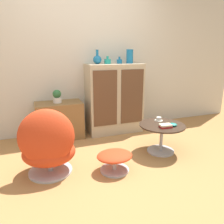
% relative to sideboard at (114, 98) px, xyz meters
% --- Properties ---
extents(ground_plane, '(12.00, 12.00, 0.00)m').
position_rel_sideboard_xyz_m(ground_plane, '(-0.52, -1.28, -0.58)').
color(ground_plane, '#A87542').
extents(wall_back, '(6.40, 0.06, 2.60)m').
position_rel_sideboard_xyz_m(wall_back, '(-0.52, 0.26, 0.72)').
color(wall_back, beige).
rests_on(wall_back, ground_plane).
extents(sideboard, '(0.93, 0.46, 1.17)m').
position_rel_sideboard_xyz_m(sideboard, '(0.00, 0.00, 0.00)').
color(sideboard, tan).
rests_on(sideboard, ground_plane).
extents(tv_console, '(0.72, 0.44, 0.58)m').
position_rel_sideboard_xyz_m(tv_console, '(-0.93, 0.01, -0.29)').
color(tv_console, brown).
rests_on(tv_console, ground_plane).
extents(egg_chair, '(0.68, 0.64, 0.80)m').
position_rel_sideboard_xyz_m(egg_chair, '(-1.19, -1.08, -0.23)').
color(egg_chair, '#B7B7BC').
rests_on(egg_chair, ground_plane).
extents(ottoman, '(0.42, 0.36, 0.24)m').
position_rel_sideboard_xyz_m(ottoman, '(-0.47, -1.26, -0.42)').
color(ottoman, '#B7B7BC').
rests_on(ottoman, ground_plane).
extents(coffee_table, '(0.62, 0.62, 0.40)m').
position_rel_sideboard_xyz_m(coffee_table, '(0.32, -1.01, -0.31)').
color(coffee_table, '#B7B7BC').
rests_on(coffee_table, ground_plane).
extents(vase_leftmost, '(0.13, 0.13, 0.22)m').
position_rel_sideboard_xyz_m(vase_leftmost, '(-0.29, 0.00, 0.66)').
color(vase_leftmost, '#196699').
rests_on(vase_leftmost, sideboard).
extents(vase_inner_left, '(0.11, 0.11, 0.12)m').
position_rel_sideboard_xyz_m(vase_inner_left, '(-0.11, 0.00, 0.62)').
color(vase_inner_left, teal).
rests_on(vase_inner_left, sideboard).
extents(vase_inner_right, '(0.09, 0.09, 0.11)m').
position_rel_sideboard_xyz_m(vase_inner_right, '(0.09, 0.00, 0.62)').
color(vase_inner_right, '#196699').
rests_on(vase_inner_right, sideboard).
extents(vase_rightmost, '(0.11, 0.11, 0.23)m').
position_rel_sideboard_xyz_m(vase_rightmost, '(0.28, 0.00, 0.70)').
color(vase_rightmost, '#196699').
rests_on(vase_rightmost, sideboard).
extents(potted_plant, '(0.13, 0.13, 0.20)m').
position_rel_sideboard_xyz_m(potted_plant, '(-0.95, 0.01, 0.10)').
color(potted_plant, silver).
rests_on(potted_plant, tv_console).
extents(teacup, '(0.12, 0.12, 0.05)m').
position_rel_sideboard_xyz_m(teacup, '(0.37, -0.84, -0.16)').
color(teacup, silver).
rests_on(teacup, coffee_table).
extents(book_stack, '(0.16, 0.11, 0.04)m').
position_rel_sideboard_xyz_m(book_stack, '(0.30, -1.12, -0.16)').
color(book_stack, red).
rests_on(book_stack, coffee_table).
extents(bowl, '(0.11, 0.11, 0.04)m').
position_rel_sideboard_xyz_m(bowl, '(0.42, -1.10, -0.16)').
color(bowl, '#1E7A70').
rests_on(bowl, coffee_table).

